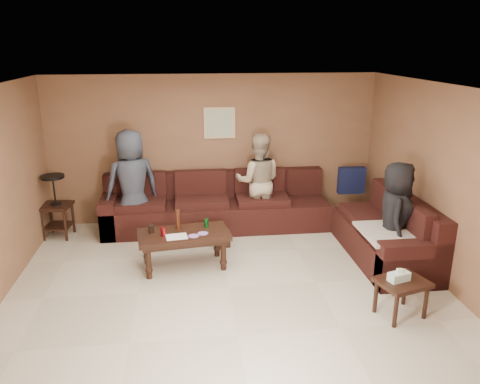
# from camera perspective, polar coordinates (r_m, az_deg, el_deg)

# --- Properties ---
(room) EXTENTS (5.60, 5.50, 2.50)m
(room) POSITION_cam_1_polar(r_m,az_deg,el_deg) (5.47, -1.54, 3.82)
(room) COLOR beige
(room) RESTS_ON ground
(sectional_sofa) EXTENTS (4.65, 2.90, 0.97)m
(sectional_sofa) POSITION_cam_1_polar(r_m,az_deg,el_deg) (7.41, 3.72, -3.24)
(sectional_sofa) COLOR #341411
(sectional_sofa) RESTS_ON ground
(coffee_table) EXTENTS (1.30, 0.77, 0.79)m
(coffee_table) POSITION_cam_1_polar(r_m,az_deg,el_deg) (6.47, -6.89, -5.55)
(coffee_table) COLOR black
(coffee_table) RESTS_ON ground
(end_table_left) EXTENTS (0.50, 0.50, 1.02)m
(end_table_left) POSITION_cam_1_polar(r_m,az_deg,el_deg) (7.93, -21.52, -1.48)
(end_table_left) COLOR black
(end_table_left) RESTS_ON ground
(side_table_right) EXTENTS (0.64, 0.57, 0.59)m
(side_table_right) POSITION_cam_1_polar(r_m,az_deg,el_deg) (5.65, 19.08, -10.66)
(side_table_right) COLOR black
(side_table_right) RESTS_ON ground
(waste_bin) EXTENTS (0.27, 0.27, 0.28)m
(waste_bin) POSITION_cam_1_polar(r_m,az_deg,el_deg) (7.19, -2.33, -5.54)
(waste_bin) COLOR black
(waste_bin) RESTS_ON ground
(wall_art) EXTENTS (0.52, 0.04, 0.52)m
(wall_art) POSITION_cam_1_polar(r_m,az_deg,el_deg) (7.89, -2.52, 8.41)
(wall_art) COLOR tan
(wall_art) RESTS_ON ground
(person_left) EXTENTS (0.99, 0.84, 1.72)m
(person_left) POSITION_cam_1_polar(r_m,az_deg,el_deg) (7.54, -13.01, 0.98)
(person_left) COLOR #313744
(person_left) RESTS_ON ground
(person_middle) EXTENTS (0.86, 0.73, 1.59)m
(person_middle) POSITION_cam_1_polar(r_m,az_deg,el_deg) (7.71, 2.24, 1.30)
(person_middle) COLOR tan
(person_middle) RESTS_ON ground
(person_right) EXTENTS (0.72, 0.86, 1.51)m
(person_right) POSITION_cam_1_polar(r_m,az_deg,el_deg) (6.61, 18.39, -2.87)
(person_right) COLOR black
(person_right) RESTS_ON ground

